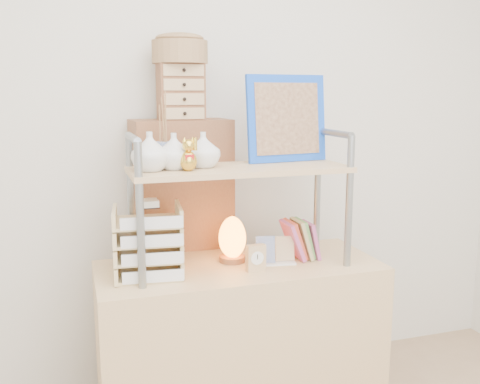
{
  "coord_description": "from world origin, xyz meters",
  "views": [
    {
      "loc": [
        -0.66,
        -0.88,
        1.47
      ],
      "look_at": [
        0.0,
        1.2,
        1.07
      ],
      "focal_mm": 40.0,
      "sensor_mm": 36.0,
      "label": 1
    }
  ],
  "objects_px": {
    "desk": "(240,346)",
    "salt_lamp": "(232,239)",
    "cabinet": "(183,260)",
    "letter_tray": "(149,246)"
  },
  "relations": [
    {
      "from": "salt_lamp",
      "to": "desk",
      "type": "bearing_deg",
      "value": -72.39
    },
    {
      "from": "desk",
      "to": "salt_lamp",
      "type": "height_order",
      "value": "salt_lamp"
    },
    {
      "from": "letter_tray",
      "to": "cabinet",
      "type": "bearing_deg",
      "value": 61.2
    },
    {
      "from": "cabinet",
      "to": "desk",
      "type": "bearing_deg",
      "value": -68.62
    },
    {
      "from": "cabinet",
      "to": "salt_lamp",
      "type": "bearing_deg",
      "value": -67.53
    },
    {
      "from": "cabinet",
      "to": "letter_tray",
      "type": "bearing_deg",
      "value": -122.05
    },
    {
      "from": "cabinet",
      "to": "salt_lamp",
      "type": "height_order",
      "value": "cabinet"
    },
    {
      "from": "desk",
      "to": "letter_tray",
      "type": "distance_m",
      "value": 0.63
    },
    {
      "from": "cabinet",
      "to": "letter_tray",
      "type": "relative_size",
      "value": 4.34
    },
    {
      "from": "letter_tray",
      "to": "salt_lamp",
      "type": "xyz_separation_m",
      "value": [
        0.37,
        0.07,
        -0.02
      ]
    }
  ]
}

